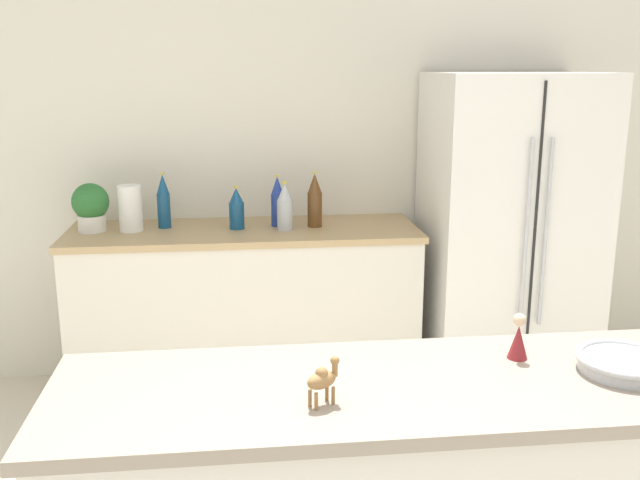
# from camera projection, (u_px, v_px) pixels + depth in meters

# --- Properties ---
(wall_back) EXTENTS (8.00, 0.06, 2.55)m
(wall_back) POSITION_uv_depth(u_px,v_px,m) (289.00, 155.00, 4.07)
(wall_back) COLOR silver
(wall_back) RESTS_ON ground_plane
(back_counter) EXTENTS (1.86, 0.63, 0.92)m
(back_counter) POSITION_uv_depth(u_px,v_px,m) (246.00, 310.00, 3.92)
(back_counter) COLOR silver
(back_counter) RESTS_ON ground_plane
(refrigerator) EXTENTS (0.88, 0.72, 1.74)m
(refrigerator) POSITION_uv_depth(u_px,v_px,m) (508.00, 234.00, 3.92)
(refrigerator) COLOR silver
(refrigerator) RESTS_ON ground_plane
(potted_plant) EXTENTS (0.19, 0.19, 0.25)m
(potted_plant) POSITION_uv_depth(u_px,v_px,m) (91.00, 206.00, 3.71)
(potted_plant) COLOR silver
(potted_plant) RESTS_ON back_counter
(paper_towel_roll) EXTENTS (0.12, 0.12, 0.24)m
(paper_towel_roll) POSITION_uv_depth(u_px,v_px,m) (130.00, 208.00, 3.73)
(paper_towel_roll) COLOR white
(paper_towel_roll) RESTS_ON back_counter
(back_bottle_0) EXTENTS (0.07, 0.07, 0.28)m
(back_bottle_0) POSITION_uv_depth(u_px,v_px,m) (277.00, 202.00, 3.84)
(back_bottle_0) COLOR navy
(back_bottle_0) RESTS_ON back_counter
(back_bottle_1) EXTENTS (0.08, 0.08, 0.26)m
(back_bottle_1) POSITION_uv_depth(u_px,v_px,m) (285.00, 207.00, 3.75)
(back_bottle_1) COLOR #B2B7BC
(back_bottle_1) RESTS_ON back_counter
(back_bottle_2) EXTENTS (0.08, 0.08, 0.30)m
(back_bottle_2) POSITION_uv_depth(u_px,v_px,m) (315.00, 201.00, 3.82)
(back_bottle_2) COLOR brown
(back_bottle_2) RESTS_ON back_counter
(back_bottle_3) EXTENTS (0.08, 0.08, 0.23)m
(back_bottle_3) POSITION_uv_depth(u_px,v_px,m) (237.00, 209.00, 3.78)
(back_bottle_3) COLOR navy
(back_bottle_3) RESTS_ON back_counter
(back_bottle_4) EXTENTS (0.07, 0.07, 0.30)m
(back_bottle_4) POSITION_uv_depth(u_px,v_px,m) (164.00, 202.00, 3.79)
(back_bottle_4) COLOR navy
(back_bottle_4) RESTS_ON back_counter
(fruit_bowl) EXTENTS (0.25, 0.25, 0.05)m
(fruit_bowl) POSITION_uv_depth(u_px,v_px,m) (624.00, 363.00, 1.88)
(fruit_bowl) COLOR #B7BABF
(fruit_bowl) RESTS_ON bar_counter
(camel_figurine) EXTENTS (0.09, 0.08, 0.12)m
(camel_figurine) POSITION_uv_depth(u_px,v_px,m) (323.00, 379.00, 1.69)
(camel_figurine) COLOR olive
(camel_figurine) RESTS_ON bar_counter
(wise_man_figurine_blue) EXTENTS (0.06, 0.06, 0.13)m
(wise_man_figurine_blue) POSITION_uv_depth(u_px,v_px,m) (518.00, 339.00, 1.96)
(wise_man_figurine_blue) COLOR maroon
(wise_man_figurine_blue) RESTS_ON bar_counter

